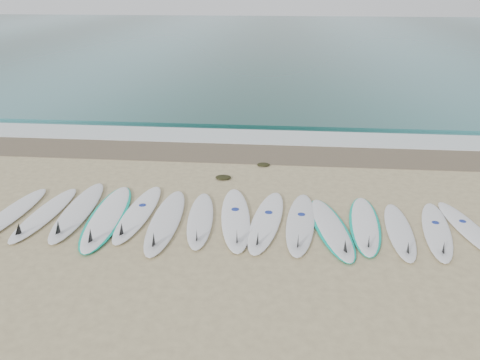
{
  "coord_description": "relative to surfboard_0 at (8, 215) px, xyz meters",
  "views": [
    {
      "loc": [
        0.89,
        -8.22,
        4.43
      ],
      "look_at": [
        0.02,
        1.2,
        0.4
      ],
      "focal_mm": 35.0,
      "sensor_mm": 36.0,
      "label": 1
    }
  ],
  "objects": [
    {
      "name": "ground",
      "position": [
        4.57,
        0.24,
        -0.06
      ],
      "size": [
        120.0,
        120.0,
        0.0
      ],
      "primitive_type": "plane",
      "color": "tan"
    },
    {
      "name": "ocean",
      "position": [
        4.57,
        32.74,
        -0.04
      ],
      "size": [
        120.0,
        55.0,
        0.03
      ],
      "primitive_type": "cube",
      "color": "#255E5D",
      "rests_on": "ground"
    },
    {
      "name": "wet_sand_band",
      "position": [
        4.57,
        4.34,
        -0.05
      ],
      "size": [
        120.0,
        1.8,
        0.01
      ],
      "primitive_type": "cube",
      "color": "brown",
      "rests_on": "ground"
    },
    {
      "name": "foam_band",
      "position": [
        4.57,
        5.74,
        -0.04
      ],
      "size": [
        120.0,
        1.4,
        0.04
      ],
      "primitive_type": "cube",
      "color": "silver",
      "rests_on": "ground"
    },
    {
      "name": "wave_crest",
      "position": [
        4.57,
        7.24,
        -0.01
      ],
      "size": [
        120.0,
        1.0,
        0.1
      ],
      "primitive_type": "cube",
      "color": "#255E5D",
      "rests_on": "ground"
    },
    {
      "name": "surfboard_0",
      "position": [
        0.0,
        0.0,
        0.0
      ],
      "size": [
        0.69,
        2.59,
        0.33
      ],
      "rotation": [
        0.0,
        0.0,
        -0.06
      ],
      "color": "white",
      "rests_on": "ground"
    },
    {
      "name": "surfboard_1",
      "position": [
        0.69,
        0.1,
        -0.0
      ],
      "size": [
        0.65,
        2.53,
        0.32
      ],
      "rotation": [
        0.0,
        0.0,
        -0.05
      ],
      "color": "white",
      "rests_on": "ground"
    },
    {
      "name": "surfboard_2",
      "position": [
        1.32,
        0.28,
        0.01
      ],
      "size": [
        0.74,
        2.83,
        0.36
      ],
      "rotation": [
        0.0,
        0.0,
        0.06
      ],
      "color": "white",
      "rests_on": "ground"
    },
    {
      "name": "surfboard_3",
      "position": [
        2.01,
        0.12,
        -0.0
      ],
      "size": [
        0.94,
        2.98,
        0.37
      ],
      "rotation": [
        0.0,
        0.0,
        0.08
      ],
      "color": "white",
      "rests_on": "ground"
    },
    {
      "name": "surfboard_4",
      "position": [
        2.59,
        0.3,
        0.0
      ],
      "size": [
        0.63,
        2.66,
        0.34
      ],
      "rotation": [
        0.0,
        0.0,
        -0.03
      ],
      "color": "white",
      "rests_on": "ground"
    },
    {
      "name": "surfboard_5",
      "position": [
        3.23,
        0.02,
        0.01
      ],
      "size": [
        0.67,
        2.82,
        0.36
      ],
      "rotation": [
        0.0,
        0.0,
        0.03
      ],
      "color": "silver",
      "rests_on": "ground"
    },
    {
      "name": "surfboard_6",
      "position": [
        3.91,
        0.17,
        -0.0
      ],
      "size": [
        0.74,
        2.46,
        0.31
      ],
      "rotation": [
        0.0,
        0.0,
        0.1
      ],
      "color": "white",
      "rests_on": "ground"
    },
    {
      "name": "surfboard_7",
      "position": [
        4.61,
        0.27,
        0.0
      ],
      "size": [
        0.92,
        2.83,
        0.36
      ],
      "rotation": [
        0.0,
        0.0,
        0.13
      ],
      "color": "white",
      "rests_on": "ground"
    },
    {
      "name": "surfboard_8",
      "position": [
        5.22,
        0.21,
        0.0
      ],
      "size": [
        0.89,
        2.75,
        0.35
      ],
      "rotation": [
        0.0,
        0.0,
        -0.12
      ],
      "color": "white",
      "rests_on": "ground"
    },
    {
      "name": "surfboard_9",
      "position": [
        5.89,
        0.19,
        0.0
      ],
      "size": [
        0.76,
        2.68,
        0.34
      ],
      "rotation": [
        0.0,
        0.0,
        -0.08
      ],
      "color": "silver",
      "rests_on": "ground"
    },
    {
      "name": "surfboard_10",
      "position": [
        6.49,
        0.06,
        -0.01
      ],
      "size": [
        1.04,
        2.61,
        0.32
      ],
      "rotation": [
        0.0,
        0.0,
        0.17
      ],
      "color": "white",
      "rests_on": "ground"
    },
    {
      "name": "surfboard_11",
      "position": [
        7.15,
        0.27,
        -0.01
      ],
      "size": [
        0.8,
        2.52,
        0.31
      ],
      "rotation": [
        0.0,
        0.0,
        -0.08
      ],
      "color": "white",
      "rests_on": "ground"
    },
    {
      "name": "surfboard_12",
      "position": [
        7.77,
        0.05,
        -0.01
      ],
      "size": [
        0.61,
        2.34,
        0.3
      ],
      "rotation": [
        0.0,
        0.0,
        -0.06
      ],
      "color": "white",
      "rests_on": "ground"
    },
    {
      "name": "surfboard_13",
      "position": [
        8.48,
        0.12,
        -0.0
      ],
      "size": [
        0.9,
        2.48,
        0.31
      ],
      "rotation": [
        0.0,
        0.0,
        -0.17
      ],
      "color": "white",
      "rests_on": "ground"
    },
    {
      "name": "surfboard_14",
      "position": [
        9.12,
        0.25,
        -0.0
      ],
      "size": [
        0.85,
        2.39,
        0.3
      ],
      "rotation": [
        0.0,
        0.0,
        0.16
      ],
      "color": "white",
      "rests_on": "ground"
    },
    {
      "name": "seaweed_near",
      "position": [
        4.09,
        2.42,
        -0.02
      ],
      "size": [
        0.38,
        0.3,
        0.07
      ],
      "primitive_type": "ellipsoid",
      "color": "black",
      "rests_on": "ground"
    },
    {
      "name": "seaweed_far",
      "position": [
        5.02,
        3.38,
        -0.02
      ],
      "size": [
        0.33,
        0.26,
        0.07
      ],
      "primitive_type": "ellipsoid",
      "color": "black",
      "rests_on": "ground"
    }
  ]
}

